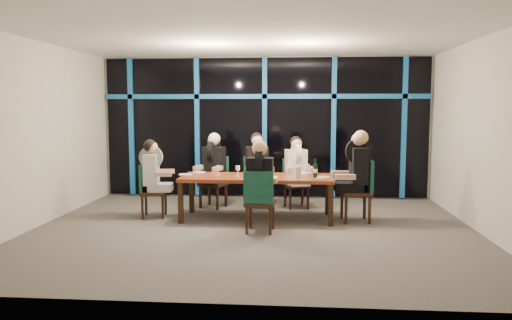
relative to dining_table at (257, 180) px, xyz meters
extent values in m
plane|color=#5F5A54|center=(0.00, -0.80, -0.68)|extent=(7.00, 7.00, 0.00)
cube|color=beige|center=(0.00, 2.20, 0.82)|extent=(7.00, 0.04, 3.00)
cube|color=beige|center=(0.00, -3.80, 0.82)|extent=(7.00, 0.04, 3.00)
cube|color=beige|center=(-3.50, -0.80, 0.82)|extent=(0.04, 6.00, 3.00)
cube|color=beige|center=(3.50, -0.80, 0.82)|extent=(0.04, 6.00, 3.00)
cube|color=white|center=(0.00, -0.80, 2.32)|extent=(7.00, 6.00, 0.04)
cube|color=black|center=(0.00, 2.14, 0.82)|extent=(6.86, 0.04, 2.94)
cube|color=#155AA3|center=(-2.90, 2.09, 0.82)|extent=(0.10, 0.10, 2.94)
cube|color=#155AA3|center=(-1.45, 2.09, 0.82)|extent=(0.10, 0.10, 2.94)
cube|color=#155AA3|center=(0.00, 2.09, 0.82)|extent=(0.10, 0.10, 2.94)
cube|color=#155AA3|center=(1.45, 2.09, 0.82)|extent=(0.10, 0.10, 2.94)
cube|color=#155AA3|center=(2.90, 2.09, 0.82)|extent=(0.10, 0.10, 2.94)
cube|color=#155AA3|center=(0.00, 2.09, 1.48)|extent=(6.86, 0.10, 0.10)
cube|color=#FF2D14|center=(1.10, 2.45, 1.47)|extent=(0.60, 0.05, 0.35)
cube|color=brown|center=(0.00, 0.00, 0.04)|extent=(2.60, 1.00, 0.06)
cube|color=black|center=(-1.24, -0.44, -0.34)|extent=(0.08, 0.08, 0.69)
cube|color=black|center=(1.24, -0.44, -0.34)|extent=(0.08, 0.08, 0.69)
cube|color=black|center=(-1.24, 0.44, -0.34)|extent=(0.08, 0.08, 0.69)
cube|color=black|center=(1.24, 0.44, -0.34)|extent=(0.08, 0.08, 0.69)
cube|color=black|center=(-0.92, 0.92, -0.23)|extent=(0.58, 0.58, 0.06)
cube|color=#184E3B|center=(-0.86, 1.11, 0.05)|extent=(0.45, 0.19, 0.51)
cube|color=black|center=(-1.15, 0.80, -0.47)|extent=(0.05, 0.05, 0.43)
cube|color=black|center=(-0.80, 0.69, -0.47)|extent=(0.05, 0.05, 0.43)
cube|color=black|center=(-1.04, 1.15, -0.47)|extent=(0.05, 0.05, 0.43)
cube|color=black|center=(-0.69, 1.03, -0.47)|extent=(0.05, 0.05, 0.43)
cube|color=black|center=(-0.06, 0.93, -0.22)|extent=(0.57, 0.57, 0.06)
cube|color=#184E3B|center=(-0.12, 1.13, 0.05)|extent=(0.46, 0.18, 0.51)
cube|color=black|center=(-0.19, 0.71, -0.47)|extent=(0.05, 0.05, 0.43)
cube|color=black|center=(0.16, 0.81, -0.47)|extent=(0.05, 0.05, 0.43)
cube|color=black|center=(-0.29, 1.06, -0.47)|extent=(0.05, 0.05, 0.43)
cube|color=black|center=(0.06, 1.16, -0.47)|extent=(0.05, 0.05, 0.43)
cube|color=black|center=(0.68, 0.99, -0.24)|extent=(0.55, 0.55, 0.06)
cube|color=#184E3B|center=(0.63, 1.17, 0.02)|extent=(0.43, 0.18, 0.49)
cube|color=black|center=(0.57, 0.77, -0.48)|extent=(0.05, 0.05, 0.41)
cube|color=black|center=(0.90, 0.87, -0.48)|extent=(0.05, 0.05, 0.41)
cube|color=black|center=(0.46, 1.10, -0.48)|extent=(0.05, 0.05, 0.41)
cube|color=black|center=(0.80, 1.21, -0.48)|extent=(0.05, 0.05, 0.41)
cube|color=black|center=(-1.82, 0.00, -0.25)|extent=(0.48, 0.48, 0.06)
cube|color=#184E3B|center=(-2.01, -0.02, 0.01)|extent=(0.10, 0.44, 0.48)
cube|color=black|center=(-1.63, -0.15, -0.48)|extent=(0.04, 0.04, 0.41)
cube|color=black|center=(-1.67, 0.19, -0.48)|extent=(0.04, 0.04, 0.41)
cube|color=black|center=(-1.97, -0.19, -0.48)|extent=(0.04, 0.04, 0.41)
cube|color=black|center=(-2.01, 0.15, -0.48)|extent=(0.04, 0.04, 0.41)
cube|color=black|center=(1.68, -0.07, -0.19)|extent=(0.53, 0.53, 0.07)
cube|color=#184E3B|center=(1.90, -0.05, 0.10)|extent=(0.09, 0.49, 0.54)
cube|color=black|center=(1.47, 0.11, -0.45)|extent=(0.05, 0.05, 0.46)
cube|color=black|center=(1.50, -0.28, -0.45)|extent=(0.05, 0.05, 0.46)
cube|color=black|center=(1.86, 0.14, -0.45)|extent=(0.05, 0.05, 0.46)
cube|color=black|center=(1.89, -0.25, -0.45)|extent=(0.05, 0.05, 0.46)
cube|color=black|center=(0.12, -0.89, -0.23)|extent=(0.48, 0.48, 0.06)
cube|color=#184E3B|center=(0.11, -1.09, 0.04)|extent=(0.45, 0.08, 0.50)
cube|color=black|center=(0.31, -0.73, -0.47)|extent=(0.04, 0.04, 0.42)
cube|color=black|center=(-0.05, -0.70, -0.47)|extent=(0.04, 0.04, 0.42)
cube|color=black|center=(0.29, -1.09, -0.47)|extent=(0.04, 0.04, 0.42)
cube|color=black|center=(-0.07, -1.06, -0.47)|extent=(0.04, 0.04, 0.42)
cube|color=black|center=(-0.96, 0.80, -0.12)|extent=(0.48, 0.52, 0.14)
cube|color=black|center=(-0.91, 0.96, 0.21)|extent=(0.46, 0.36, 0.57)
cylinder|color=black|center=(-0.91, 0.96, 0.43)|extent=(0.23, 0.44, 0.43)
sphere|color=tan|center=(-0.91, 0.94, 0.62)|extent=(0.21, 0.21, 0.21)
sphere|color=silver|center=(-0.90, 0.98, 0.65)|extent=(0.23, 0.23, 0.23)
cube|color=tan|center=(-1.18, 0.79, 0.11)|extent=(0.17, 0.31, 0.08)
cube|color=tan|center=(-0.79, 0.66, 0.11)|extent=(0.17, 0.31, 0.08)
cube|color=black|center=(-0.03, 0.82, -0.12)|extent=(0.47, 0.51, 0.14)
cube|color=black|center=(-0.08, 0.97, 0.22)|extent=(0.46, 0.35, 0.57)
cylinder|color=black|center=(-0.08, 0.97, 0.44)|extent=(0.22, 0.44, 0.43)
sphere|color=tan|center=(-0.07, 0.95, 0.62)|extent=(0.21, 0.21, 0.21)
sphere|color=black|center=(-0.08, 0.99, 0.65)|extent=(0.23, 0.23, 0.23)
cube|color=tan|center=(-0.20, 0.68, 0.11)|extent=(0.16, 0.32, 0.08)
cube|color=tan|center=(0.19, 0.79, 0.11)|extent=(0.16, 0.32, 0.08)
cube|color=silver|center=(0.72, 0.88, -0.15)|extent=(0.45, 0.49, 0.14)
cube|color=silver|center=(0.67, 1.02, 0.17)|extent=(0.44, 0.34, 0.54)
cylinder|color=silver|center=(0.67, 1.02, 0.39)|extent=(0.21, 0.42, 0.41)
sphere|color=tan|center=(0.68, 1.01, 0.56)|extent=(0.20, 0.20, 0.20)
sphere|color=black|center=(0.67, 1.04, 0.59)|extent=(0.22, 0.22, 0.22)
cube|color=tan|center=(0.55, 0.74, 0.11)|extent=(0.16, 0.30, 0.08)
cube|color=tan|center=(0.93, 0.86, 0.11)|extent=(0.16, 0.30, 0.08)
cube|color=black|center=(-1.70, 0.01, -0.15)|extent=(0.44, 0.39, 0.14)
cube|color=black|center=(-1.86, -0.01, 0.17)|extent=(0.27, 0.41, 0.54)
cylinder|color=black|center=(-1.86, -0.01, 0.38)|extent=(0.41, 0.14, 0.41)
sphere|color=tan|center=(-1.84, 0.00, 0.56)|extent=(0.20, 0.20, 0.20)
sphere|color=black|center=(-1.88, -0.01, 0.58)|extent=(0.22, 0.22, 0.22)
cube|color=tan|center=(-1.61, -0.17, 0.11)|extent=(0.30, 0.11, 0.08)
cube|color=tan|center=(-1.65, 0.21, 0.11)|extent=(0.30, 0.11, 0.08)
cube|color=black|center=(1.55, -0.08, -0.08)|extent=(0.49, 0.43, 0.15)
cube|color=black|center=(1.73, -0.06, 0.28)|extent=(0.30, 0.45, 0.61)
cylinder|color=black|center=(1.73, -0.06, 0.52)|extent=(0.46, 0.15, 0.46)
sphere|color=tan|center=(1.70, -0.06, 0.71)|extent=(0.23, 0.23, 0.23)
sphere|color=tan|center=(1.75, -0.06, 0.74)|extent=(0.25, 0.25, 0.25)
cube|color=tan|center=(1.45, 0.13, 0.11)|extent=(0.33, 0.11, 0.09)
cube|color=tan|center=(1.48, -0.30, 0.11)|extent=(0.33, 0.11, 0.09)
cube|color=black|center=(0.13, -0.77, -0.13)|extent=(0.39, 0.44, 0.14)
cube|color=black|center=(0.12, -0.93, 0.20)|extent=(0.42, 0.27, 0.56)
cylinder|color=black|center=(0.12, -0.93, 0.42)|extent=(0.13, 0.43, 0.42)
sphere|color=tan|center=(0.12, -0.91, 0.60)|extent=(0.21, 0.21, 0.21)
sphere|color=tan|center=(0.12, -0.95, 0.63)|extent=(0.23, 0.23, 0.23)
cube|color=tan|center=(0.33, -0.71, 0.11)|extent=(0.10, 0.31, 0.08)
cube|color=tan|center=(-0.07, -0.68, 0.11)|extent=(0.10, 0.31, 0.08)
cylinder|color=white|center=(-1.09, 0.39, 0.08)|extent=(0.24, 0.24, 0.01)
cylinder|color=white|center=(0.09, 0.40, 0.08)|extent=(0.24, 0.24, 0.01)
cylinder|color=white|center=(0.85, 0.45, 0.08)|extent=(0.24, 0.24, 0.01)
cylinder|color=white|center=(-1.26, 0.06, 0.08)|extent=(0.24, 0.24, 0.01)
cylinder|color=white|center=(1.12, -0.11, 0.08)|extent=(0.24, 0.24, 0.01)
cylinder|color=white|center=(0.16, -0.33, 0.08)|extent=(0.24, 0.24, 0.01)
cylinder|color=black|center=(0.99, -0.12, 0.19)|extent=(0.07, 0.07, 0.24)
cylinder|color=black|center=(0.99, -0.12, 0.35)|extent=(0.03, 0.03, 0.09)
cylinder|color=silver|center=(0.99, -0.12, 0.19)|extent=(0.07, 0.07, 0.07)
cylinder|color=silver|center=(0.69, -0.27, 0.17)|extent=(0.11, 0.11, 0.20)
cylinder|color=silver|center=(0.75, -0.27, 0.19)|extent=(0.02, 0.02, 0.14)
cylinder|color=#F3A448|center=(-0.05, -0.15, 0.08)|extent=(0.05, 0.05, 0.03)
cylinder|color=silver|center=(-0.32, -0.10, 0.07)|extent=(0.07, 0.07, 0.01)
cylinder|color=silver|center=(-0.32, -0.10, 0.13)|extent=(0.01, 0.01, 0.11)
cylinder|color=silver|center=(-0.32, -0.10, 0.22)|extent=(0.07, 0.07, 0.08)
cylinder|color=silver|center=(0.11, 0.10, 0.07)|extent=(0.06, 0.06, 0.01)
cylinder|color=silver|center=(0.11, 0.10, 0.12)|extent=(0.01, 0.01, 0.10)
cylinder|color=silver|center=(0.11, 0.10, 0.21)|extent=(0.07, 0.07, 0.07)
cylinder|color=silver|center=(0.53, 0.01, 0.07)|extent=(0.06, 0.06, 0.01)
cylinder|color=silver|center=(0.53, 0.01, 0.12)|extent=(0.01, 0.01, 0.09)
cylinder|color=silver|center=(0.53, 0.01, 0.19)|extent=(0.06, 0.06, 0.06)
cylinder|color=silver|center=(-0.69, 0.10, 0.07)|extent=(0.06, 0.06, 0.01)
cylinder|color=silver|center=(-0.69, 0.10, 0.12)|extent=(0.01, 0.01, 0.10)
cylinder|color=silver|center=(-0.69, 0.10, 0.20)|extent=(0.07, 0.07, 0.07)
cylinder|color=silver|center=(0.87, 0.25, 0.07)|extent=(0.07, 0.07, 0.01)
cylinder|color=silver|center=(0.87, 0.25, 0.13)|extent=(0.01, 0.01, 0.11)
cylinder|color=silver|center=(0.87, 0.25, 0.22)|extent=(0.07, 0.07, 0.08)
camera|label=1|loc=(0.67, -8.49, 1.24)|focal=35.00mm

